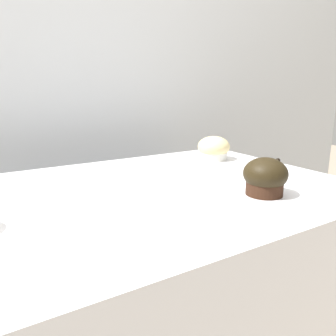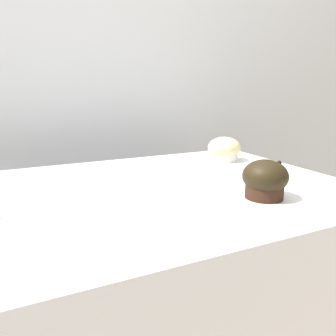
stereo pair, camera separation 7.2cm
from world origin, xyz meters
TOP-DOWN VIEW (x-y plane):
  - wall_back at (0.00, 0.60)m, footprint 3.20×0.10m
  - muffin_front_center at (0.23, -0.16)m, footprint 0.09×0.09m
  - muffin_back_left at (0.36, 0.17)m, footprint 0.10×0.10m

SIDE VIEW (x-z plane):
  - wall_back at x=0.00m, z-range 0.00..1.80m
  - muffin_back_left at x=0.36m, z-range 0.91..0.98m
  - muffin_front_center at x=0.23m, z-range 0.91..0.99m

